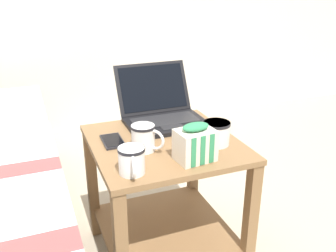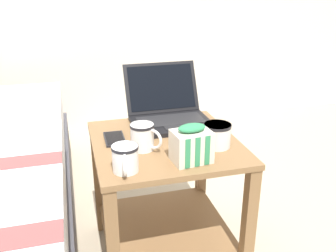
{
  "view_description": "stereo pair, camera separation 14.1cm",
  "coord_description": "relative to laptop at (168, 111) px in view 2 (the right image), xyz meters",
  "views": [
    {
      "loc": [
        -0.48,
        -1.26,
        1.16
      ],
      "look_at": [
        0.0,
        -0.04,
        0.64
      ],
      "focal_mm": 40.0,
      "sensor_mm": 36.0,
      "label": 1
    },
    {
      "loc": [
        -0.34,
        -1.3,
        1.16
      ],
      "look_at": [
        0.0,
        -0.04,
        0.64
      ],
      "focal_mm": 40.0,
      "sensor_mm": 36.0,
      "label": 2
    }
  ],
  "objects": [
    {
      "name": "bedside_table",
      "position": [
        -0.07,
        -0.21,
        -0.25
      ],
      "size": [
        0.56,
        0.57,
        0.56
      ],
      "color": "olive",
      "rests_on": "ground_plane"
    },
    {
      "name": "laptop",
      "position": [
        0.0,
        0.0,
        0.0
      ],
      "size": [
        0.34,
        0.35,
        0.23
      ],
      "color": "black",
      "rests_on": "bedside_table"
    },
    {
      "name": "mug_front_left",
      "position": [
        -0.26,
        -0.41,
        0.0
      ],
      "size": [
        0.09,
        0.13,
        0.09
      ],
      "color": "white",
      "rests_on": "bedside_table"
    },
    {
      "name": "mug_front_right",
      "position": [
        -0.17,
        -0.26,
        0.01
      ],
      "size": [
        0.11,
        0.11,
        0.1
      ],
      "color": "white",
      "rests_on": "bedside_table"
    },
    {
      "name": "mug_mid_center",
      "position": [
        0.11,
        -0.31,
        0.0
      ],
      "size": [
        0.14,
        0.11,
        0.09
      ],
      "color": "white",
      "rests_on": "bedside_table"
    },
    {
      "name": "snack_bag",
      "position": [
        -0.02,
        -0.4,
        0.02
      ],
      "size": [
        0.14,
        0.11,
        0.14
      ],
      "color": "silver",
      "rests_on": "bedside_table"
    },
    {
      "name": "cell_phone",
      "position": [
        -0.26,
        -0.14,
        -0.04
      ],
      "size": [
        0.08,
        0.14,
        0.01
      ],
      "color": "black",
      "rests_on": "bedside_table"
    }
  ]
}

